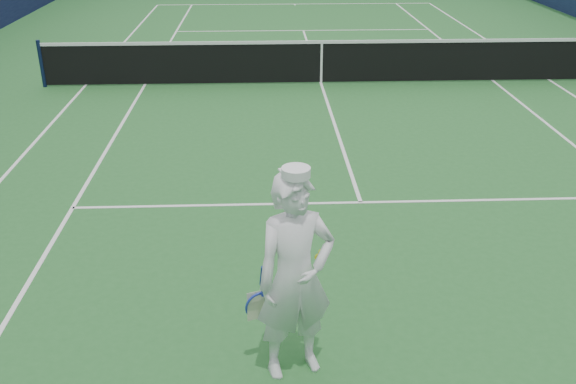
# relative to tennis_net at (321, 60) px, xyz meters

# --- Properties ---
(ground) EXTENTS (80.00, 80.00, 0.00)m
(ground) POSITION_rel_tennis_net_xyz_m (0.00, 0.00, -0.55)
(ground) COLOR #25632A
(ground) RESTS_ON ground
(court_markings) EXTENTS (11.03, 23.83, 0.01)m
(court_markings) POSITION_rel_tennis_net_xyz_m (0.00, 0.00, -0.55)
(court_markings) COLOR white
(court_markings) RESTS_ON ground
(tennis_net) EXTENTS (12.88, 0.09, 1.07)m
(tennis_net) POSITION_rel_tennis_net_xyz_m (0.00, 0.00, 0.00)
(tennis_net) COLOR #141E4C
(tennis_net) RESTS_ON ground
(tennis_player) EXTENTS (0.90, 0.68, 2.04)m
(tennis_player) POSITION_rel_tennis_net_xyz_m (-1.14, -9.90, 0.44)
(tennis_player) COLOR white
(tennis_player) RESTS_ON ground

